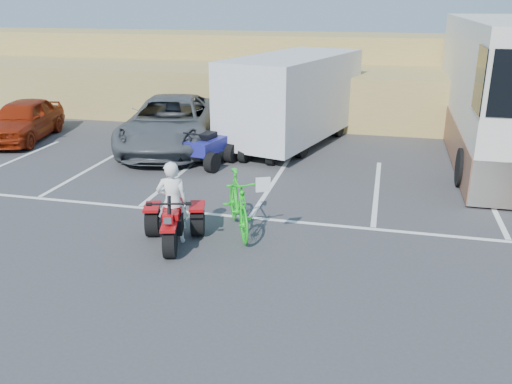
% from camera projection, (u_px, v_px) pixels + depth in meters
% --- Properties ---
extents(ground, '(100.00, 100.00, 0.00)m').
position_uv_depth(ground, '(218.00, 266.00, 9.91)').
color(ground, '#3A3A3C').
rests_on(ground, ground).
extents(parking_stripes, '(28.00, 5.16, 0.01)m').
position_uv_depth(parking_stripes, '(300.00, 196.00, 13.44)').
color(parking_stripes, white).
rests_on(parking_stripes, ground).
extents(grass_embankment, '(40.00, 8.50, 3.10)m').
position_uv_depth(grass_embankment, '(323.00, 77.00, 23.61)').
color(grass_embankment, '#9C8D46').
rests_on(grass_embankment, ground).
extents(red_trike_atv, '(1.62, 1.90, 1.06)m').
position_uv_depth(red_trike_atv, '(174.00, 244.00, 10.81)').
color(red_trike_atv, '#AA090D').
rests_on(red_trike_atv, ground).
extents(rider, '(0.70, 0.55, 1.68)m').
position_uv_depth(rider, '(172.00, 202.00, 10.67)').
color(rider, white).
rests_on(rider, ground).
extents(green_dirt_bike, '(1.44, 2.17, 1.27)m').
position_uv_depth(green_dirt_bike, '(238.00, 203.00, 11.21)').
color(green_dirt_bike, '#14BF19').
rests_on(green_dirt_bike, ground).
extents(grey_pickup, '(3.84, 6.32, 1.64)m').
position_uv_depth(grey_pickup, '(171.00, 123.00, 17.60)').
color(grey_pickup, '#4B4F53').
rests_on(grey_pickup, ground).
extents(red_car, '(2.44, 4.35, 1.40)m').
position_uv_depth(red_car, '(23.00, 120.00, 18.63)').
color(red_car, maroon).
rests_on(red_car, ground).
extents(cargo_trailer, '(4.07, 6.67, 2.91)m').
position_uv_depth(cargo_trailer, '(293.00, 96.00, 17.99)').
color(cargo_trailer, silver).
rests_on(cargo_trailer, ground).
extents(rv_motorhome, '(2.92, 11.23, 4.02)m').
position_uv_depth(rv_motorhome, '(501.00, 97.00, 16.86)').
color(rv_motorhome, silver).
rests_on(rv_motorhome, ground).
extents(quad_atv_blue, '(1.59, 1.91, 1.09)m').
position_uv_depth(quad_atv_blue, '(208.00, 165.00, 15.98)').
color(quad_atv_blue, navy).
rests_on(quad_atv_blue, ground).
extents(quad_atv_green, '(1.20, 1.53, 0.94)m').
position_uv_depth(quad_atv_green, '(262.00, 159.00, 16.52)').
color(quad_atv_green, '#145B20').
rests_on(quad_atv_green, ground).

